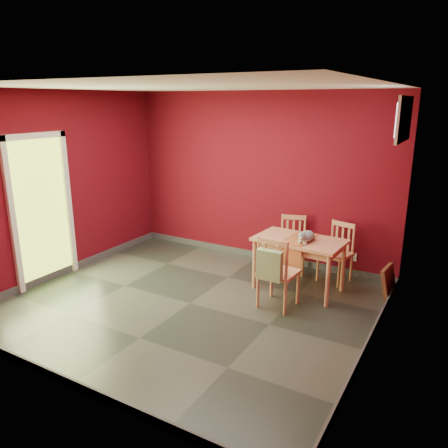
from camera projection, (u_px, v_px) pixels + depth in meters
The scene contains 13 objects.
ground at pixel (190, 303), 5.69m from camera, with size 4.50×4.50×0.00m, color #2D342D.
room_shell at pixel (190, 300), 5.67m from camera, with size 4.50×4.50×4.50m.
doorway at pixel (41, 206), 6.12m from camera, with size 0.06×1.01×2.13m.
window at pixel (404, 119), 4.81m from camera, with size 0.05×0.90×0.50m.
outlet_plate at pixel (354, 257), 6.50m from camera, with size 0.08×0.01×0.12m, color silver.
dining_table at pixel (299, 245), 5.93m from camera, with size 1.23×0.77×0.74m.
table_runner at pixel (297, 245), 5.83m from camera, with size 0.36×0.68×0.33m.
chair_far_left at pixel (292, 244), 6.66m from camera, with size 0.51×0.51×0.86m.
chair_far_right at pixel (337, 252), 6.31m from camera, with size 0.49×0.49×0.86m.
chair_near at pixel (277, 271), 5.46m from camera, with size 0.47×0.47×0.95m.
tote_bag at pixel (269, 265), 5.24m from camera, with size 0.32×0.19×0.44m.
cat at pixel (306, 234), 5.79m from camera, with size 0.20×0.39×0.19m, color slate, non-canonical shape.
picture_frame at pixel (389, 282), 5.82m from camera, with size 0.18×0.44×0.43m.
Camera 1 is at (2.97, -4.28, 2.55)m, focal length 35.00 mm.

